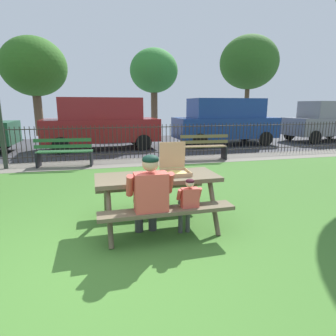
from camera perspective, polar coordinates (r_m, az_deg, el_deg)
ground at (r=4.58m, az=-15.02°, el=-11.02°), size 28.00×10.76×0.02m
cobblestone_walkway at (r=9.07m, az=-14.61°, el=0.74°), size 28.00×1.40×0.01m
street_asphalt at (r=13.22m, az=-14.49°, el=4.35°), size 28.00×7.02×0.01m
picnic_table_foreground at (r=4.23m, az=-2.17°, el=-3.78°), size 1.83×1.51×0.79m
pizza_box_open at (r=4.29m, az=1.33°, el=0.05°), size 0.42×0.45×0.46m
pizza_slice_on_table at (r=4.20m, az=-3.79°, el=-1.37°), size 0.21×0.25×0.02m
adult_at_table at (r=3.70m, az=-3.73°, el=-5.24°), size 0.61×0.60×1.19m
child_at_table at (r=3.85m, az=4.06°, el=-6.78°), size 0.33×0.32×0.85m
iron_fence_streetside at (r=9.66m, az=-14.78°, el=4.97°), size 21.13×0.03×1.15m
park_bench_center at (r=8.91m, az=-20.11°, el=2.93°), size 1.63×0.60×0.85m
park_bench_right at (r=9.47m, az=7.03°, el=4.13°), size 1.62×0.55×0.85m
parked_car_center at (r=12.06m, az=-13.27°, el=8.93°), size 4.69×2.14×2.08m
parked_car_right at (r=13.32m, az=11.45°, el=9.33°), size 4.63×2.01×2.08m
parked_car_far_right at (r=16.38m, az=29.03°, el=8.28°), size 3.99×2.00×1.98m
far_tree_midleft at (r=18.74m, az=-25.38°, el=17.85°), size 3.64×3.64×5.57m
far_tree_center at (r=18.79m, az=-2.86°, el=18.83°), size 3.00×3.00×5.25m
far_tree_midright at (r=21.14m, az=15.98°, el=19.71°), size 3.92×3.92×6.37m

